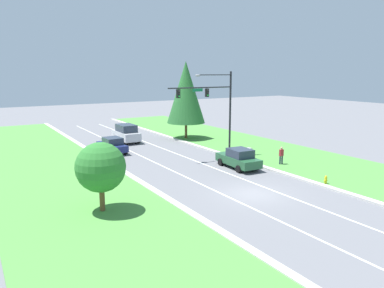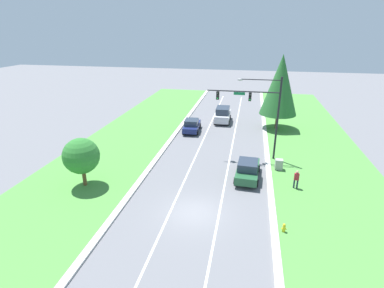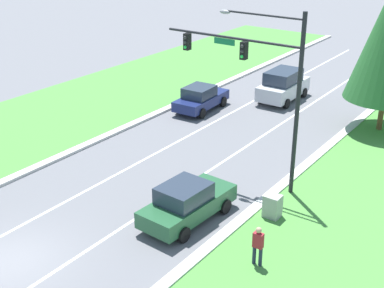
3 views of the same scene
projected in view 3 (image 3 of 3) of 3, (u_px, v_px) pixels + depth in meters
The scene contains 8 objects.
ground_plane at pixel (13, 261), 20.32m from camera, with size 160.00×160.00×0.00m, color slate.
lane_stripe_inner_right at pixel (44, 278), 19.36m from camera, with size 0.14×81.00×0.01m.
traffic_signal_mast at pixel (260, 72), 24.06m from camera, with size 7.15×0.41×8.46m.
navy_sedan at pixel (201, 98), 35.55m from camera, with size 2.20×4.50×1.68m.
silver_suv at pixel (283, 85), 37.33m from camera, with size 2.24×4.68×2.17m.
forest_sedan at pixel (187, 202), 22.70m from camera, with size 2.29×4.73×1.76m.
utility_cabinet at pixel (272, 207), 22.98m from camera, with size 0.70×0.60×1.10m.
pedestrian at pixel (258, 245), 19.68m from camera, with size 0.40×0.23×1.69m.
Camera 3 is at (15.34, -9.78, 12.19)m, focal length 50.00 mm.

